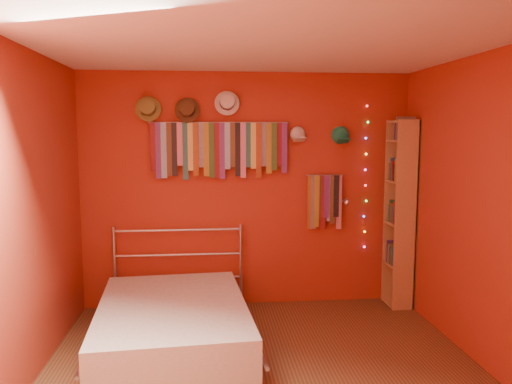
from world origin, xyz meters
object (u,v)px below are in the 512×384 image
object	(u,v)px
reading_lamp	(346,202)
bed	(173,323)
tie_rack	(219,147)
bookshelf	(403,213)

from	to	relation	value
reading_lamp	bed	bearing A→B (deg)	-154.81
tie_rack	bed	distance (m)	1.85
tie_rack	bookshelf	world-z (taller)	bookshelf
reading_lamp	bookshelf	distance (m)	0.64
reading_lamp	bookshelf	world-z (taller)	bookshelf
bookshelf	reading_lamp	bearing A→B (deg)	179.02
bookshelf	bed	world-z (taller)	bookshelf
reading_lamp	tie_rack	bearing A→B (deg)	173.84
tie_rack	bed	xyz separation A→B (m)	(-0.44, -0.98, -1.50)
bookshelf	bed	distance (m)	2.66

